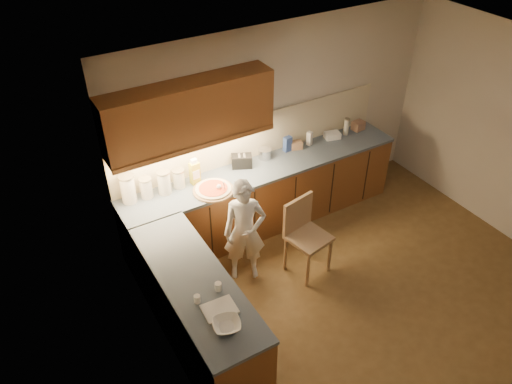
# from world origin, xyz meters

# --- Properties ---
(room) EXTENTS (4.54, 4.50, 2.62)m
(room) POSITION_xyz_m (0.00, 0.00, 1.68)
(room) COLOR brown
(room) RESTS_ON ground
(l_counter) EXTENTS (3.77, 2.62, 0.92)m
(l_counter) POSITION_xyz_m (-0.92, 1.25, 0.46)
(l_counter) COLOR brown
(l_counter) RESTS_ON ground
(backsplash) EXTENTS (3.75, 0.02, 0.58)m
(backsplash) POSITION_xyz_m (-0.38, 1.99, 1.21)
(backsplash) COLOR beige
(backsplash) RESTS_ON l_counter
(upper_cabinets) EXTENTS (1.95, 0.36, 0.73)m
(upper_cabinets) POSITION_xyz_m (-1.27, 1.82, 1.85)
(upper_cabinets) COLOR brown
(upper_cabinets) RESTS_ON ground
(pizza_on_board) EXTENTS (0.48, 0.48, 0.19)m
(pizza_on_board) POSITION_xyz_m (-1.16, 1.56, 0.94)
(pizza_on_board) COLOR #A27D51
(pizza_on_board) RESTS_ON l_counter
(child) EXTENTS (0.57, 0.49, 1.33)m
(child) POSITION_xyz_m (-1.06, 1.01, 0.67)
(child) COLOR white
(child) RESTS_ON ground
(wooden_chair) EXTENTS (0.51, 0.51, 0.97)m
(wooden_chair) POSITION_xyz_m (-0.41, 0.76, 0.56)
(wooden_chair) COLOR #A88359
(wooden_chair) RESTS_ON ground
(mixing_bowl) EXTENTS (0.30, 0.30, 0.06)m
(mixing_bowl) POSITION_xyz_m (-1.95, -0.26, 0.95)
(mixing_bowl) COLOR white
(mixing_bowl) RESTS_ON l_counter
(canister_a) EXTENTS (0.18, 0.18, 0.35)m
(canister_a) POSITION_xyz_m (-2.07, 1.87, 1.10)
(canister_a) COLOR white
(canister_a) RESTS_ON l_counter
(canister_b) EXTENTS (0.15, 0.15, 0.26)m
(canister_b) POSITION_xyz_m (-1.87, 1.85, 1.05)
(canister_b) COLOR white
(canister_b) RESTS_ON l_counter
(canister_c) EXTENTS (0.16, 0.16, 0.30)m
(canister_c) POSITION_xyz_m (-1.66, 1.82, 1.07)
(canister_c) COLOR white
(canister_c) RESTS_ON l_counter
(canister_d) EXTENTS (0.15, 0.15, 0.24)m
(canister_d) POSITION_xyz_m (-1.47, 1.85, 1.04)
(canister_d) COLOR white
(canister_d) RESTS_ON l_counter
(oil_jug) EXTENTS (0.12, 0.09, 0.34)m
(oil_jug) POSITION_xyz_m (-1.27, 1.82, 1.07)
(oil_jug) COLOR gold
(oil_jug) RESTS_ON l_counter
(toaster) EXTENTS (0.29, 0.24, 0.17)m
(toaster) POSITION_xyz_m (-0.62, 1.85, 1.00)
(toaster) COLOR black
(toaster) RESTS_ON l_counter
(steel_pot) EXTENTS (0.18, 0.18, 0.13)m
(steel_pot) POSITION_xyz_m (-0.27, 1.87, 0.99)
(steel_pot) COLOR #BCBBC0
(steel_pot) RESTS_ON l_counter
(blue_box) EXTENTS (0.11, 0.08, 0.20)m
(blue_box) POSITION_xyz_m (0.08, 1.88, 1.02)
(blue_box) COLOR #324C98
(blue_box) RESTS_ON l_counter
(card_box_a) EXTENTS (0.17, 0.14, 0.11)m
(card_box_a) POSITION_xyz_m (0.21, 1.86, 0.97)
(card_box_a) COLOR #A87D5A
(card_box_a) RESTS_ON l_counter
(white_bottle) EXTENTS (0.08, 0.08, 0.19)m
(white_bottle) POSITION_xyz_m (0.42, 1.86, 1.01)
(white_bottle) COLOR white
(white_bottle) RESTS_ON l_counter
(flat_pack) EXTENTS (0.24, 0.19, 0.08)m
(flat_pack) POSITION_xyz_m (0.79, 1.84, 0.96)
(flat_pack) COLOR silver
(flat_pack) RESTS_ON l_counter
(tall_jar) EXTENTS (0.08, 0.08, 0.24)m
(tall_jar) POSITION_xyz_m (1.01, 1.83, 1.04)
(tall_jar) COLOR silver
(tall_jar) RESTS_ON l_counter
(card_box_b) EXTENTS (0.18, 0.15, 0.13)m
(card_box_b) POSITION_xyz_m (1.25, 1.85, 0.98)
(card_box_b) COLOR #A57659
(card_box_b) RESTS_ON l_counter
(dough_cloth) EXTENTS (0.31, 0.25, 0.02)m
(dough_cloth) POSITION_xyz_m (-1.92, -0.06, 0.93)
(dough_cloth) COLOR silver
(dough_cloth) RESTS_ON l_counter
(spice_jar_a) EXTENTS (0.06, 0.06, 0.08)m
(spice_jar_a) POSITION_xyz_m (-2.05, 0.12, 0.96)
(spice_jar_a) COLOR white
(spice_jar_a) RESTS_ON l_counter
(spice_jar_b) EXTENTS (0.08, 0.08, 0.08)m
(spice_jar_b) POSITION_xyz_m (-1.82, 0.16, 0.96)
(spice_jar_b) COLOR silver
(spice_jar_b) RESTS_ON l_counter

